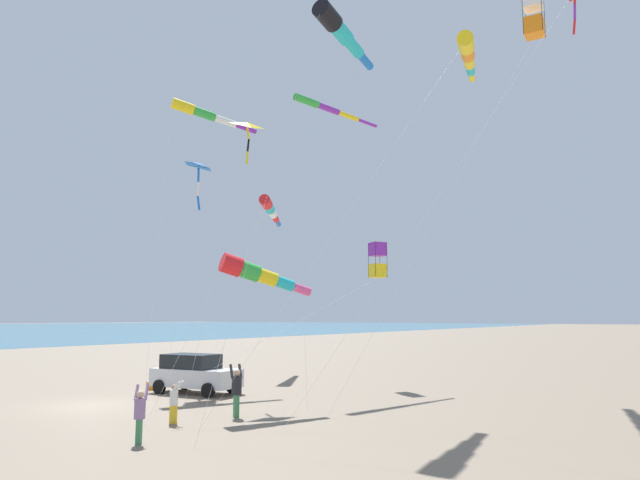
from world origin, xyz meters
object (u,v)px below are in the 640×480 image
person_child_grey_jacket (140,412)px  kite_box_teal_far_right (378,260)px  cooler_box (153,385)px  parked_car (195,373)px  kite_box_blue_topmost (533,14)px  kite_windsock_purple_drifting (255,273)px  kite_windsock_black_fish_shape (203,113)px  kite_delta_long_streamer_right (248,126)px  person_adult_flyer (237,388)px  person_child_green_jacket (174,400)px  kite_windsock_yellow_midlevel (468,55)px  kite_windsock_checkered_midright (340,30)px  kite_delta_striped_overhead (199,167)px  kite_windsock_green_low_center (270,209)px  kite_windsock_long_streamer_left (326,108)px

person_child_grey_jacket → kite_box_teal_far_right: bearing=-86.1°
cooler_box → kite_box_teal_far_right: (-8.50, -8.20, 6.57)m
parked_car → cooler_box: size_ratio=7.19×
kite_box_blue_topmost → kite_windsock_purple_drifting: size_ratio=2.32×
kite_windsock_black_fish_shape → kite_delta_long_streamer_right: 6.12m
person_child_grey_jacket → kite_windsock_purple_drifting: kite_windsock_purple_drifting is taller
person_adult_flyer → kite_windsock_purple_drifting: bearing=-71.1°
person_child_green_jacket → kite_windsock_yellow_midlevel: bearing=-110.9°
parked_car → kite_windsock_checkered_midright: size_ratio=0.25×
person_child_green_jacket → kite_delta_long_streamer_right: bearing=-64.4°
kite_delta_striped_overhead → kite_windsock_green_low_center: bearing=-80.9°
kite_box_teal_far_right → kite_windsock_long_streamer_left: (2.97, 0.67, 9.22)m
parked_car → person_child_green_jacket: bearing=131.4°
person_child_grey_jacket → kite_windsock_checkered_midright: bearing=-93.5°
kite_windsock_green_low_center → person_child_green_jacket: bearing=119.4°
parked_car → person_child_green_jacket: parked_car is taller
kite_delta_long_streamer_right → kite_windsock_checkered_midright: bearing=176.3°
parked_car → kite_windsock_yellow_midlevel: (-10.99, -8.96, 16.85)m
person_adult_flyer → person_child_grey_jacket: size_ratio=1.14×
person_adult_flyer → kite_delta_striped_overhead: 15.63m
cooler_box → kite_windsock_yellow_midlevel: 24.12m
parked_car → person_child_grey_jacket: (-6.91, 8.75, -0.05)m
kite_windsock_purple_drifting → person_child_green_jacket: bearing=83.5°
kite_windsock_green_low_center → kite_windsock_long_streamer_left: size_ratio=0.80×
person_adult_flyer → kite_box_teal_far_right: bearing=-87.8°
parked_car → kite_box_teal_far_right: kite_box_teal_far_right is taller
person_adult_flyer → kite_delta_striped_overhead: size_ratio=0.15×
cooler_box → kite_windsock_yellow_midlevel: kite_windsock_yellow_midlevel is taller
kite_box_blue_topmost → kite_box_teal_far_right: 14.40m
cooler_box → parked_car: bearing=-175.7°
cooler_box → kite_windsock_long_streamer_left: kite_windsock_long_streamer_left is taller
person_adult_flyer → kite_box_blue_topmost: size_ratio=0.11×
kite_windsock_yellow_midlevel → kite_windsock_checkered_midright: (3.46, 7.62, -0.89)m
person_adult_flyer → kite_windsock_black_fish_shape: kite_windsock_black_fish_shape is taller
kite_windsock_checkered_midright → person_child_grey_jacket: bearing=86.5°
kite_box_blue_topmost → kite_windsock_black_fish_shape: (19.47, -0.24, -0.22)m
cooler_box → kite_delta_striped_overhead: size_ratio=0.05×
person_adult_flyer → person_child_green_jacket: size_ratio=1.31×
kite_box_teal_far_right → person_adult_flyer: bearing=92.2°
parked_car → kite_box_teal_far_right: (-5.77, -8.00, 5.83)m
person_child_grey_jacket → kite_windsock_checkered_midright: size_ratio=0.09×
cooler_box → kite_windsock_black_fish_shape: size_ratio=0.04×
parked_car → kite_windsock_black_fish_shape: size_ratio=0.27×
kite_windsock_checkered_midright → kite_box_teal_far_right: bearing=-75.2°
cooler_box → person_child_grey_jacket: size_ratio=0.38×
kite_windsock_yellow_midlevel → kite_windsock_green_low_center: size_ratio=1.50×
kite_windsock_checkered_midright → kite_windsock_purple_drifting: size_ratio=2.39×
person_child_grey_jacket → kite_windsock_green_low_center: (10.93, -19.28, 10.20)m
person_child_grey_jacket → kite_box_teal_far_right: 17.78m
kite_windsock_purple_drifting → kite_box_teal_far_right: bearing=-90.4°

